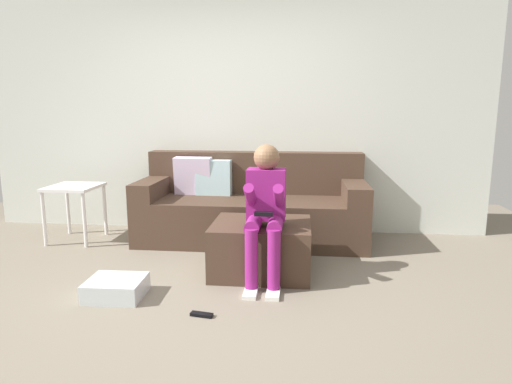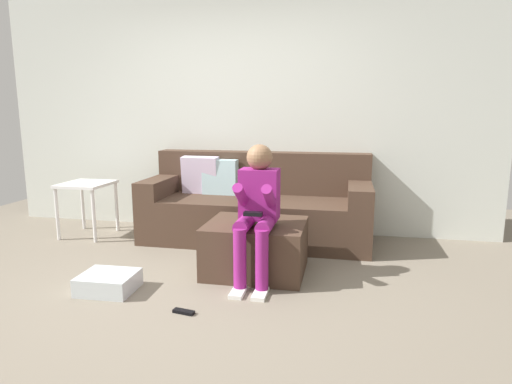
% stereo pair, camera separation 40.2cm
% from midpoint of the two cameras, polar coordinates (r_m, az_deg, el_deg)
% --- Properties ---
extents(ground_plane, '(7.37, 7.37, 0.00)m').
position_cam_midpoint_polar(ground_plane, '(3.35, -6.83, -13.38)').
color(ground_plane, slate).
extents(wall_back, '(5.67, 0.10, 2.66)m').
position_cam_midpoint_polar(wall_back, '(5.02, 0.25, 10.21)').
color(wall_back, silver).
rests_on(wall_back, ground_plane).
extents(couch_sectional, '(2.35, 0.89, 0.91)m').
position_cam_midpoint_polar(couch_sectional, '(4.66, 2.44, -2.01)').
color(couch_sectional, '#473326').
rests_on(couch_sectional, ground_plane).
extents(ottoman, '(0.82, 0.69, 0.43)m').
position_cam_midpoint_polar(ottoman, '(3.73, 3.11, -7.28)').
color(ottoman, '#473326').
rests_on(ottoman, ground_plane).
extents(person_seated, '(0.31, 0.61, 1.10)m').
position_cam_midpoint_polar(person_seated, '(3.44, 3.49, -1.71)').
color(person_seated, '#8C1E72').
rests_on(person_seated, ground_plane).
extents(storage_bin, '(0.42, 0.36, 0.14)m').
position_cam_midpoint_polar(storage_bin, '(3.52, -15.55, -11.32)').
color(storage_bin, silver).
rests_on(storage_bin, ground_plane).
extents(side_table, '(0.49, 0.52, 0.59)m').
position_cam_midpoint_polar(side_table, '(5.04, -19.09, 0.06)').
color(side_table, white).
rests_on(side_table, ground_plane).
extents(remote_near_ottoman, '(0.16, 0.07, 0.02)m').
position_cam_midpoint_polar(remote_near_ottoman, '(3.09, -5.61, -15.33)').
color(remote_near_ottoman, black).
rests_on(remote_near_ottoman, ground_plane).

